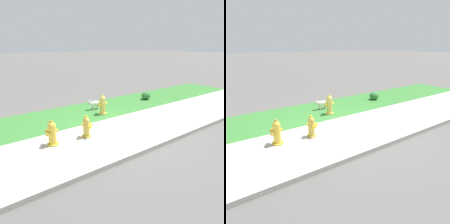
{
  "view_description": "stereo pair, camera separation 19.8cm",
  "coord_description": "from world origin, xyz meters",
  "views": [
    {
      "loc": [
        -4.15,
        -4.71,
        2.61
      ],
      "look_at": [
        0.13,
        0.82,
        0.4
      ],
      "focal_mm": 35.0,
      "sensor_mm": 36.0,
      "label": 1
    },
    {
      "loc": [
        -3.99,
        -4.83,
        2.61
      ],
      "look_at": [
        0.13,
        0.82,
        0.4
      ],
      "focal_mm": 35.0,
      "sensor_mm": 36.0,
      "label": 2
    }
  ],
  "objects": [
    {
      "name": "grass_verge",
      "position": [
        0.0,
        2.47,
        0.0
      ],
      "size": [
        18.0,
        2.45,
        0.01
      ],
      "primitive_type": "cube",
      "color": "#387A33",
      "rests_on": "ground"
    },
    {
      "name": "street_curb",
      "position": [
        0.0,
        -1.32,
        0.06
      ],
      "size": [
        18.0,
        0.16,
        0.12
      ],
      "primitive_type": "cube",
      "color": "#BCB7AD",
      "rests_on": "ground"
    },
    {
      "name": "sidewalk_pavement",
      "position": [
        0.0,
        0.0,
        0.01
      ],
      "size": [
        18.0,
        2.48,
        0.01
      ],
      "primitive_type": "cube",
      "color": "#BCB7AD",
      "rests_on": "ground"
    },
    {
      "name": "fire_hydrant_mid_block",
      "position": [
        0.47,
        1.85,
        0.37
      ],
      "size": [
        0.39,
        0.37,
        0.76
      ],
      "rotation": [
        0.0,
        0.0,
        0.02
      ],
      "color": "gold",
      "rests_on": "ground"
    },
    {
      "name": "small_white_dog",
      "position": [
        0.56,
        2.57,
        0.24
      ],
      "size": [
        0.56,
        0.25,
        0.43
      ],
      "rotation": [
        0.0,
        0.0,
        3.05
      ],
      "color": "silver",
      "rests_on": "ground"
    },
    {
      "name": "fire_hydrant_near_corner",
      "position": [
        -2.14,
        0.48,
        0.33
      ],
      "size": [
        0.39,
        0.37,
        0.7
      ],
      "rotation": [
        0.0,
        0.0,
        0.4
      ],
      "color": "gold",
      "rests_on": "ground"
    },
    {
      "name": "ground_plane",
      "position": [
        0.0,
        0.0,
        0.0
      ],
      "size": [
        120.0,
        120.0,
        0.0
      ],
      "primitive_type": "plane",
      "color": "#5B5956"
    },
    {
      "name": "fire_hydrant_far_end",
      "position": [
        -1.15,
        0.38,
        0.31
      ],
      "size": [
        0.34,
        0.37,
        0.65
      ],
      "rotation": [
        0.0,
        0.0,
        4.87
      ],
      "color": "gold",
      "rests_on": "ground"
    },
    {
      "name": "shrub_bush_far_verge",
      "position": [
        3.45,
        2.44,
        0.18
      ],
      "size": [
        0.43,
        0.43,
        0.37
      ],
      "color": "#337538",
      "rests_on": "ground"
    }
  ]
}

